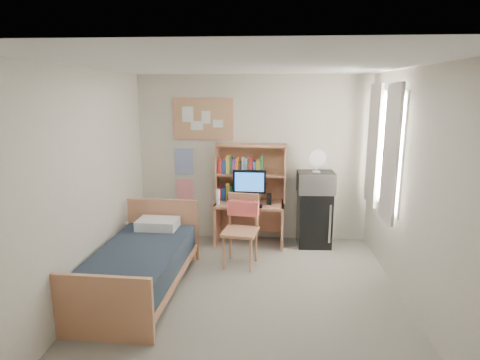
# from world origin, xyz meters

# --- Properties ---
(floor) EXTENTS (3.60, 4.20, 0.02)m
(floor) POSITION_xyz_m (0.00, 0.00, -0.01)
(floor) COLOR gray
(floor) RESTS_ON ground
(ceiling) EXTENTS (3.60, 4.20, 0.02)m
(ceiling) POSITION_xyz_m (0.00, 0.00, 2.60)
(ceiling) COLOR white
(ceiling) RESTS_ON wall_back
(wall_back) EXTENTS (3.60, 0.04, 2.60)m
(wall_back) POSITION_xyz_m (0.00, 2.10, 1.30)
(wall_back) COLOR beige
(wall_back) RESTS_ON floor
(wall_front) EXTENTS (3.60, 0.04, 2.60)m
(wall_front) POSITION_xyz_m (0.00, -2.10, 1.30)
(wall_front) COLOR beige
(wall_front) RESTS_ON floor
(wall_left) EXTENTS (0.04, 4.20, 2.60)m
(wall_left) POSITION_xyz_m (-1.80, 0.00, 1.30)
(wall_left) COLOR beige
(wall_left) RESTS_ON floor
(wall_right) EXTENTS (0.04, 4.20, 2.60)m
(wall_right) POSITION_xyz_m (1.80, 0.00, 1.30)
(wall_right) COLOR beige
(wall_right) RESTS_ON floor
(window_unit) EXTENTS (0.10, 1.40, 1.70)m
(window_unit) POSITION_xyz_m (1.75, 1.20, 1.60)
(window_unit) COLOR white
(window_unit) RESTS_ON wall_right
(curtain_left) EXTENTS (0.04, 0.55, 1.70)m
(curtain_left) POSITION_xyz_m (1.72, 0.80, 1.60)
(curtain_left) COLOR beige
(curtain_left) RESTS_ON wall_right
(curtain_right) EXTENTS (0.04, 0.55, 1.70)m
(curtain_right) POSITION_xyz_m (1.72, 1.60, 1.60)
(curtain_right) COLOR beige
(curtain_right) RESTS_ON wall_right
(bulletin_board) EXTENTS (0.94, 0.03, 0.64)m
(bulletin_board) POSITION_xyz_m (-0.78, 2.08, 1.92)
(bulletin_board) COLOR tan
(bulletin_board) RESTS_ON wall_back
(poster_wave) EXTENTS (0.30, 0.01, 0.42)m
(poster_wave) POSITION_xyz_m (-1.10, 2.09, 1.25)
(poster_wave) COLOR #2947A4
(poster_wave) RESTS_ON wall_back
(poster_japan) EXTENTS (0.28, 0.01, 0.36)m
(poster_japan) POSITION_xyz_m (-1.10, 2.09, 0.78)
(poster_japan) COLOR #F42B42
(poster_japan) RESTS_ON wall_back
(desk) EXTENTS (1.09, 0.59, 0.66)m
(desk) POSITION_xyz_m (-0.04, 1.80, 0.33)
(desk) COLOR tan
(desk) RESTS_ON floor
(desk_chair) EXTENTS (0.57, 0.57, 0.99)m
(desk_chair) POSITION_xyz_m (-0.13, 0.98, 0.49)
(desk_chair) COLOR tan
(desk_chair) RESTS_ON floor
(mini_fridge) EXTENTS (0.51, 0.51, 0.84)m
(mini_fridge) POSITION_xyz_m (0.96, 1.83, 0.42)
(mini_fridge) COLOR black
(mini_fridge) RESTS_ON floor
(bed) EXTENTS (1.06, 1.98, 0.53)m
(bed) POSITION_xyz_m (-1.28, 0.17, 0.27)
(bed) COLOR #1C2632
(bed) RESTS_ON floor
(hutch) EXTENTS (1.11, 0.34, 0.89)m
(hutch) POSITION_xyz_m (-0.03, 1.95, 1.11)
(hutch) COLOR tan
(hutch) RESTS_ON desk
(monitor) EXTENTS (0.50, 0.07, 0.53)m
(monitor) POSITION_xyz_m (-0.04, 1.74, 0.93)
(monitor) COLOR black
(monitor) RESTS_ON desk
(keyboard) EXTENTS (0.42, 0.15, 0.02)m
(keyboard) POSITION_xyz_m (-0.05, 1.60, 0.67)
(keyboard) COLOR black
(keyboard) RESTS_ON desk
(speaker_left) EXTENTS (0.08, 0.08, 0.17)m
(speaker_left) POSITION_xyz_m (-0.34, 1.76, 0.75)
(speaker_left) COLOR black
(speaker_left) RESTS_ON desk
(speaker_right) EXTENTS (0.07, 0.07, 0.17)m
(speaker_right) POSITION_xyz_m (0.26, 1.72, 0.75)
(speaker_right) COLOR black
(speaker_right) RESTS_ON desk
(water_bottle) EXTENTS (0.07, 0.07, 0.23)m
(water_bottle) POSITION_xyz_m (-0.52, 1.73, 0.78)
(water_bottle) COLOR white
(water_bottle) RESTS_ON desk
(hoodie) EXTENTS (0.44, 0.20, 0.20)m
(hoodie) POSITION_xyz_m (-0.10, 1.18, 0.76)
(hoodie) COLOR #F2635C
(hoodie) RESTS_ON desk_chair
(microwave) EXTENTS (0.55, 0.42, 0.32)m
(microwave) POSITION_xyz_m (0.96, 1.81, 1.00)
(microwave) COLOR #B6B5BA
(microwave) RESTS_ON mini_fridge
(desk_fan) EXTENTS (0.25, 0.25, 0.31)m
(desk_fan) POSITION_xyz_m (0.96, 1.81, 1.31)
(desk_fan) COLOR white
(desk_fan) RESTS_ON microwave
(pillow) EXTENTS (0.55, 0.40, 0.13)m
(pillow) POSITION_xyz_m (-1.24, 0.92, 0.60)
(pillow) COLOR white
(pillow) RESTS_ON bed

